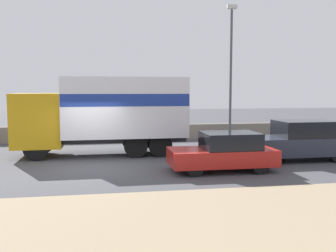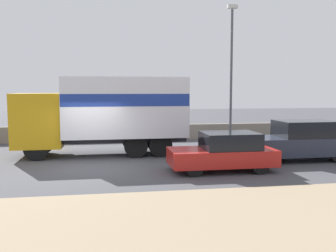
{
  "view_description": "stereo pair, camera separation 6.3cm",
  "coord_description": "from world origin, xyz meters",
  "px_view_note": "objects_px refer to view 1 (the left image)",
  "views": [
    {
      "loc": [
        0.54,
        -14.34,
        3.0
      ],
      "look_at": [
        3.1,
        0.69,
        1.48
      ],
      "focal_mm": 40.0,
      "sensor_mm": 36.0,
      "label": 1
    },
    {
      "loc": [
        0.6,
        -14.35,
        3.0
      ],
      "look_at": [
        3.1,
        0.69,
        1.48
      ],
      "focal_mm": 40.0,
      "sensor_mm": 36.0,
      "label": 2
    }
  ],
  "objects_px": {
    "street_lamp": "(231,64)",
    "car_sedan_second": "(299,141)",
    "box_truck": "(109,110)",
    "car_hatchback": "(224,152)",
    "pedestrian": "(20,131)"
  },
  "relations": [
    {
      "from": "street_lamp",
      "to": "car_sedan_second",
      "type": "bearing_deg",
      "value": -81.28
    },
    {
      "from": "street_lamp",
      "to": "car_sedan_second",
      "type": "xyz_separation_m",
      "value": [
        0.93,
        -6.1,
        -3.58
      ]
    },
    {
      "from": "car_hatchback",
      "to": "pedestrian",
      "type": "bearing_deg",
      "value": -38.5
    },
    {
      "from": "street_lamp",
      "to": "pedestrian",
      "type": "bearing_deg",
      "value": -176.13
    },
    {
      "from": "car_hatchback",
      "to": "pedestrian",
      "type": "height_order",
      "value": "pedestrian"
    },
    {
      "from": "car_hatchback",
      "to": "car_sedan_second",
      "type": "relative_size",
      "value": 0.84
    },
    {
      "from": "car_hatchback",
      "to": "box_truck",
      "type": "bearing_deg",
      "value": -45.17
    },
    {
      "from": "street_lamp",
      "to": "box_truck",
      "type": "distance_m",
      "value": 8.08
    },
    {
      "from": "box_truck",
      "to": "pedestrian",
      "type": "height_order",
      "value": "box_truck"
    },
    {
      "from": "street_lamp",
      "to": "car_hatchback",
      "type": "height_order",
      "value": "street_lamp"
    },
    {
      "from": "street_lamp",
      "to": "pedestrian",
      "type": "height_order",
      "value": "street_lamp"
    },
    {
      "from": "street_lamp",
      "to": "box_truck",
      "type": "bearing_deg",
      "value": -153.36
    },
    {
      "from": "street_lamp",
      "to": "box_truck",
      "type": "xyz_separation_m",
      "value": [
        -6.91,
        -3.47,
        -2.36
      ]
    },
    {
      "from": "street_lamp",
      "to": "car_sedan_second",
      "type": "relative_size",
      "value": 1.69
    },
    {
      "from": "car_sedan_second",
      "to": "pedestrian",
      "type": "height_order",
      "value": "pedestrian"
    }
  ]
}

